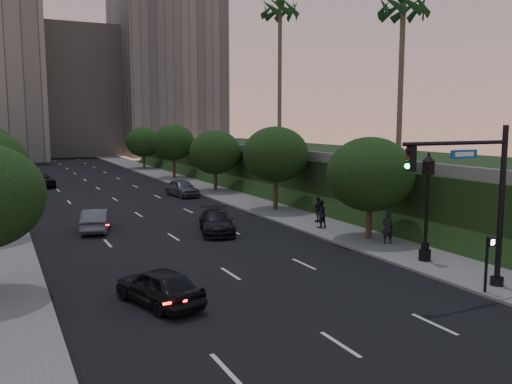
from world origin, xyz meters
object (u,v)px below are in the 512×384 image
street_lamp (427,212)px  sedan_near_left (159,286)px  sedan_mid_left (96,220)px  pedestrian_b (320,214)px  sedan_far_right (182,188)px  traffic_signal_mast (483,206)px  sedan_near_right (217,222)px  sedan_far_left (41,181)px  pedestrian_c (318,209)px  pedestrian_a (388,227)px

street_lamp → sedan_near_left: size_ratio=1.28×
sedan_mid_left → pedestrian_b: 14.71m
sedan_far_right → pedestrian_b: pedestrian_b is taller
traffic_signal_mast → sedan_near_left: (-12.58, 4.28, -2.92)m
street_lamp → sedan_far_right: 29.03m
sedan_near_left → traffic_signal_mast: bearing=143.9°
sedan_near_right → sedan_far_right: bearing=95.3°
sedan_near_left → sedan_far_left: sedan_near_left is taller
street_lamp → pedestrian_b: 9.69m
street_lamp → pedestrian_c: bearing=85.8°
street_lamp → sedan_mid_left: 20.70m
sedan_mid_left → sedan_far_right: size_ratio=0.95×
sedan_far_right → pedestrian_a: (4.16, -24.95, 0.29)m
pedestrian_a → pedestrian_b: 5.82m
sedan_near_left → sedan_near_right: bearing=-138.4°
street_lamp → pedestrian_c: size_ratio=3.19×
traffic_signal_mast → sedan_far_right: 33.48m
sedan_far_left → sedan_mid_left: bearing=89.5°
sedan_mid_left → sedan_far_left: size_ratio=0.87×
street_lamp → sedan_near_left: (-13.82, -0.24, -1.89)m
traffic_signal_mast → sedan_far_right: bearing=93.7°
street_lamp → sedan_near_right: size_ratio=1.12×
sedan_far_left → pedestrian_c: 34.80m
traffic_signal_mast → street_lamp: 4.80m
street_lamp → pedestrian_a: (0.74, 3.82, -1.54)m
sedan_near_right → pedestrian_c: size_ratio=2.84×
street_lamp → sedan_far_left: (-14.95, 42.35, -1.91)m
street_lamp → sedan_far_right: (-3.42, 28.77, -1.83)m
pedestrian_b → pedestrian_c: 2.02m
traffic_signal_mast → street_lamp: (1.25, 4.52, -1.04)m
street_lamp → sedan_far_right: street_lamp is taller
pedestrian_b → pedestrian_c: pedestrian_b is taller
sedan_near_left → sedan_far_right: size_ratio=0.93×
pedestrian_b → street_lamp: bearing=79.4°
sedan_near_right → pedestrian_c: 7.58m
sedan_far_left → pedestrian_c: (15.78, -31.02, 0.31)m
pedestrian_a → sedan_far_left: bearing=-50.3°
sedan_mid_left → sedan_far_right: bearing=-112.7°
traffic_signal_mast → pedestrian_a: traffic_signal_mast is taller
pedestrian_b → pedestrian_c: (0.98, 1.77, -0.04)m
sedan_near_right → sedan_far_left: bearing=121.1°
sedan_far_left → sedan_near_left: bearing=88.2°
sedan_far_left → pedestrian_b: (14.80, -32.79, 0.34)m
traffic_signal_mast → pedestrian_c: 16.20m
street_lamp → sedan_near_left: bearing=-179.0°
sedan_mid_left → sedan_near_right: bearing=164.7°
sedan_mid_left → sedan_near_right: sedan_mid_left is taller
sedan_mid_left → pedestrian_b: bearing=171.1°
sedan_near_left → sedan_near_right: size_ratio=0.88×
street_lamp → sedan_far_left: street_lamp is taller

